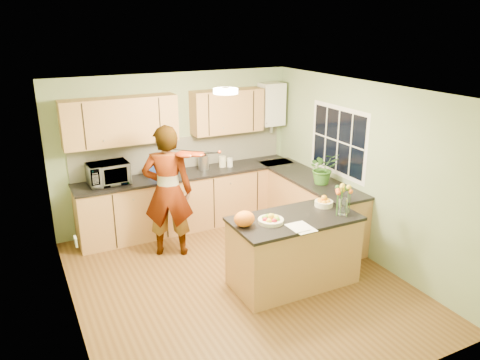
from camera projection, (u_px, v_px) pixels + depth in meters
name	position (u px, v px, depth m)	size (l,w,h in m)	color
floor	(237.00, 282.00, 6.16)	(4.50, 4.50, 0.00)	brown
ceiling	(237.00, 91.00, 5.34)	(4.00, 4.50, 0.02)	white
wall_back	(176.00, 150.00, 7.65)	(4.00, 0.02, 2.50)	gray
wall_front	(358.00, 279.00, 3.85)	(4.00, 0.02, 2.50)	gray
wall_left	(66.00, 223.00, 4.90)	(0.02, 4.50, 2.50)	gray
wall_right	(364.00, 171.00, 6.60)	(0.02, 4.50, 2.50)	gray
back_counter	(190.00, 199.00, 7.69)	(3.64, 0.62, 0.94)	#A97743
right_counter	(309.00, 205.00, 7.44)	(0.62, 2.24, 0.94)	#A97743
splashback	(182.00, 153.00, 7.70)	(3.60, 0.02, 0.52)	white
upper_cabinets	(167.00, 117.00, 7.24)	(3.20, 0.34, 0.70)	#A97743
boiler	(272.00, 104.00, 8.03)	(0.40, 0.30, 0.86)	white
window_right	(338.00, 141.00, 7.01)	(0.01, 1.30, 1.05)	white
light_switch	(76.00, 242.00, 4.38)	(0.02, 0.09, 0.09)	white
ceiling_lamp	(226.00, 91.00, 5.61)	(0.30, 0.30, 0.07)	#FFEABF
peninsula_island	(294.00, 250.00, 6.00)	(1.62, 0.83, 0.93)	#A97743
fruit_dish	(271.00, 219.00, 5.69)	(0.31, 0.31, 0.11)	beige
orange_bowl	(324.00, 202.00, 6.19)	(0.24, 0.24, 0.14)	beige
flower_vase	(344.00, 191.00, 5.86)	(0.25, 0.25, 0.47)	silver
orange_bag	(244.00, 219.00, 5.57)	(0.26, 0.22, 0.19)	orange
papers	(302.00, 227.00, 5.56)	(0.24, 0.33, 0.01)	white
violinist	(168.00, 191.00, 6.63)	(0.70, 0.46, 1.93)	tan
violin	(185.00, 154.00, 6.34)	(0.65, 0.26, 0.13)	#4D1804
microwave	(108.00, 173.00, 6.96)	(0.59, 0.40, 0.33)	white
blue_box	(159.00, 170.00, 7.28)	(0.28, 0.20, 0.22)	#203D94
kettle	(204.00, 161.00, 7.65)	(0.18, 0.18, 0.33)	#BABABF
jar_cream	(222.00, 161.00, 7.80)	(0.12, 0.12, 0.18)	beige
jar_white	(230.00, 162.00, 7.81)	(0.10, 0.10, 0.15)	white
potted_plant	(323.00, 168.00, 6.95)	(0.44, 0.38, 0.48)	#356A23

